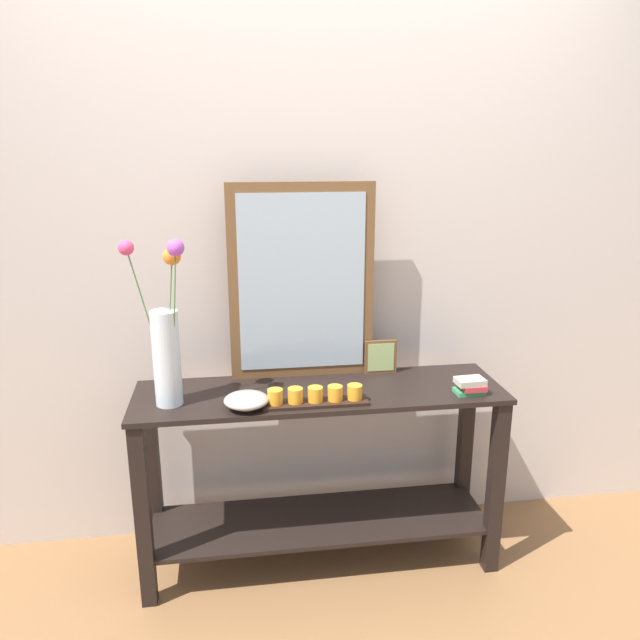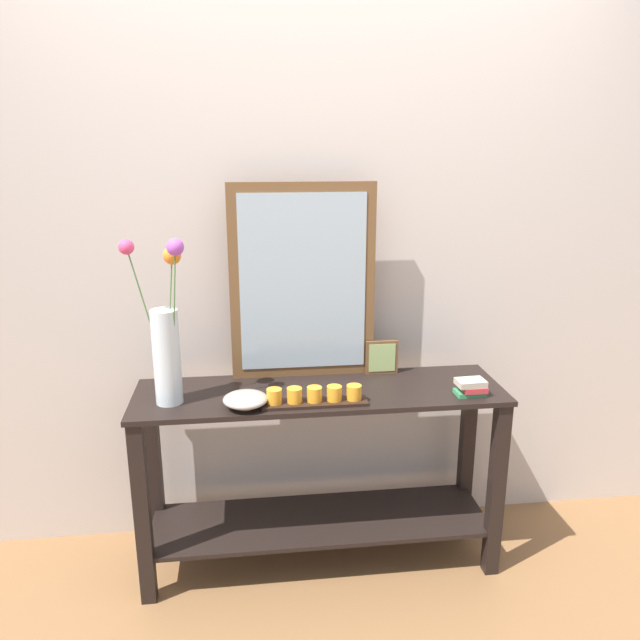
# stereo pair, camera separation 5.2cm
# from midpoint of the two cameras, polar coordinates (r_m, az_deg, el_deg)

# --- Properties ---
(ground_plane) EXTENTS (7.00, 6.00, 0.02)m
(ground_plane) POSITION_cam_midpoint_polar(r_m,az_deg,el_deg) (2.81, -0.56, -21.33)
(ground_plane) COLOR brown
(wall_back) EXTENTS (6.40, 0.08, 2.70)m
(wall_back) POSITION_cam_midpoint_polar(r_m,az_deg,el_deg) (2.58, -1.64, 8.37)
(wall_back) COLOR beige
(wall_back) RESTS_ON ground
(console_table) EXTENTS (1.44, 0.41, 0.77)m
(console_table) POSITION_cam_midpoint_polar(r_m,az_deg,el_deg) (2.55, -0.59, -12.80)
(console_table) COLOR black
(console_table) RESTS_ON ground
(mirror_leaning) EXTENTS (0.58, 0.03, 0.79)m
(mirror_leaning) POSITION_cam_midpoint_polar(r_m,az_deg,el_deg) (2.46, -2.31, 3.50)
(mirror_leaning) COLOR brown
(mirror_leaning) RESTS_ON console_table
(tall_vase_left) EXTENTS (0.22, 0.12, 0.62)m
(tall_vase_left) POSITION_cam_midpoint_polar(r_m,az_deg,el_deg) (2.29, -14.72, -2.06)
(tall_vase_left) COLOR silver
(tall_vase_left) RESTS_ON console_table
(candle_tray) EXTENTS (0.39, 0.09, 0.07)m
(candle_tray) POSITION_cam_midpoint_polar(r_m,az_deg,el_deg) (2.28, -1.09, -7.16)
(candle_tray) COLOR black
(candle_tray) RESTS_ON console_table
(picture_frame_small) EXTENTS (0.14, 0.01, 0.14)m
(picture_frame_small) POSITION_cam_midpoint_polar(r_m,az_deg,el_deg) (2.58, 5.08, -3.43)
(picture_frame_small) COLOR brown
(picture_frame_small) RESTS_ON console_table
(decorative_bowl) EXTENTS (0.16, 0.16, 0.06)m
(decorative_bowl) POSITION_cam_midpoint_polar(r_m,az_deg,el_deg) (2.27, -7.50, -7.39)
(decorative_bowl) COLOR #9E9389
(decorative_bowl) RESTS_ON console_table
(book_stack) EXTENTS (0.11, 0.08, 0.06)m
(book_stack) POSITION_cam_midpoint_polar(r_m,az_deg,el_deg) (2.44, 13.22, -5.98)
(book_stack) COLOR #388E56
(book_stack) RESTS_ON console_table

